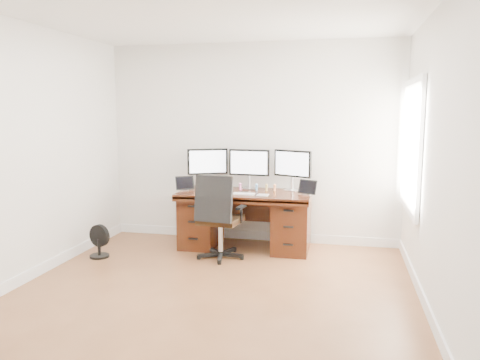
% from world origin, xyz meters
% --- Properties ---
extents(ground, '(4.50, 4.50, 0.00)m').
position_xyz_m(ground, '(0.00, 0.00, 0.00)').
color(ground, brown).
rests_on(ground, ground).
extents(back_wall, '(4.00, 0.10, 2.70)m').
position_xyz_m(back_wall, '(0.00, 2.25, 1.35)').
color(back_wall, white).
rests_on(back_wall, ground).
extents(right_wall, '(0.10, 4.50, 2.70)m').
position_xyz_m(right_wall, '(2.00, 0.11, 1.35)').
color(right_wall, white).
rests_on(right_wall, ground).
extents(desk, '(1.70, 0.80, 0.75)m').
position_xyz_m(desk, '(0.00, 1.83, 0.40)').
color(desk, '#401B0C').
rests_on(desk, ground).
extents(office_chair, '(0.62, 0.61, 1.04)m').
position_xyz_m(office_chair, '(-0.22, 1.30, 0.34)').
color(office_chair, black).
rests_on(office_chair, ground).
extents(floor_fan, '(0.28, 0.24, 0.41)m').
position_xyz_m(floor_fan, '(-1.67, 1.03, 0.20)').
color(floor_fan, black).
rests_on(floor_fan, ground).
extents(monitor_left, '(0.51, 0.28, 0.53)m').
position_xyz_m(monitor_left, '(-0.58, 2.07, 1.09)').
color(monitor_left, silver).
rests_on(monitor_left, desk).
extents(monitor_center, '(0.55, 0.15, 0.53)m').
position_xyz_m(monitor_center, '(-0.00, 2.07, 1.09)').
color(monitor_center, silver).
rests_on(monitor_center, desk).
extents(monitor_right, '(0.51, 0.27, 0.53)m').
position_xyz_m(monitor_right, '(0.58, 2.07, 1.09)').
color(monitor_right, silver).
rests_on(monitor_right, desk).
extents(tablet_left, '(0.24, 0.18, 0.19)m').
position_xyz_m(tablet_left, '(-0.80, 1.75, 0.84)').
color(tablet_left, silver).
rests_on(tablet_left, desk).
extents(tablet_right, '(0.25, 0.16, 0.19)m').
position_xyz_m(tablet_right, '(0.80, 1.75, 0.84)').
color(tablet_right, silver).
rests_on(tablet_right, desk).
extents(keyboard, '(0.28, 0.12, 0.01)m').
position_xyz_m(keyboard, '(0.02, 1.62, 0.76)').
color(keyboard, white).
rests_on(keyboard, desk).
extents(trackpad, '(0.15, 0.15, 0.01)m').
position_xyz_m(trackpad, '(0.26, 1.61, 0.76)').
color(trackpad, silver).
rests_on(trackpad, desk).
extents(drawing_tablet, '(0.26, 0.19, 0.01)m').
position_xyz_m(drawing_tablet, '(-0.27, 1.58, 0.76)').
color(drawing_tablet, black).
rests_on(drawing_tablet, desk).
extents(phone, '(0.13, 0.07, 0.01)m').
position_xyz_m(phone, '(-0.02, 1.75, 0.76)').
color(phone, black).
rests_on(phone, desk).
extents(figurine_brown, '(0.04, 0.04, 0.09)m').
position_xyz_m(figurine_brown, '(-0.36, 1.95, 0.80)').
color(figurine_brown, brown).
rests_on(figurine_brown, desk).
extents(figurine_purple, '(0.04, 0.04, 0.09)m').
position_xyz_m(figurine_purple, '(-0.27, 1.95, 0.80)').
color(figurine_purple, '#B374DF').
rests_on(figurine_purple, desk).
extents(figurine_pink, '(0.04, 0.04, 0.09)m').
position_xyz_m(figurine_pink, '(-0.10, 1.95, 0.80)').
color(figurine_pink, pink).
rests_on(figurine_pink, desk).
extents(figurine_blue, '(0.04, 0.04, 0.09)m').
position_xyz_m(figurine_blue, '(0.12, 1.95, 0.80)').
color(figurine_blue, '#6CB4F2').
rests_on(figurine_blue, desk).
extents(figurine_yellow, '(0.04, 0.04, 0.09)m').
position_xyz_m(figurine_yellow, '(0.26, 1.95, 0.80)').
color(figurine_yellow, tan).
rests_on(figurine_yellow, desk).
extents(figurine_orange, '(0.04, 0.04, 0.09)m').
position_xyz_m(figurine_orange, '(0.36, 1.95, 0.80)').
color(figurine_orange, '#EA8A4D').
rests_on(figurine_orange, desk).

